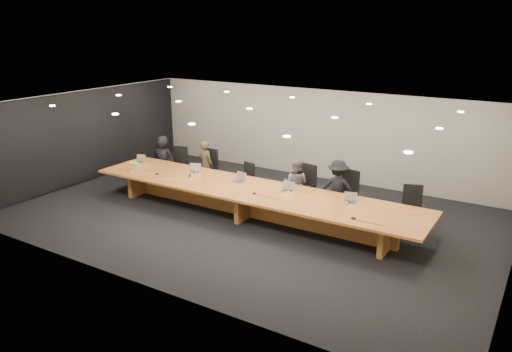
{
  "coord_description": "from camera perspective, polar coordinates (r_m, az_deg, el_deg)",
  "views": [
    {
      "loc": [
        6.37,
        -10.04,
        4.76
      ],
      "look_at": [
        0.0,
        0.3,
        1.0
      ],
      "focal_mm": 35.0,
      "sensor_mm": 36.0,
      "label": 1
    }
  ],
  "objects": [
    {
      "name": "mic_right",
      "position": [
        10.86,
        11.07,
        -4.72
      ],
      "size": [
        0.16,
        0.16,
        0.03
      ],
      "primitive_type": "cone",
      "rotation": [
        0.0,
        0.0,
        -0.27
      ],
      "color": "black",
      "rests_on": "conference_table"
    },
    {
      "name": "laptop_d",
      "position": [
        12.32,
        3.56,
        -1.24
      ],
      "size": [
        0.32,
        0.25,
        0.24
      ],
      "primitive_type": null,
      "rotation": [
        0.0,
        0.0,
        0.09
      ],
      "color": "tan",
      "rests_on": "conference_table"
    },
    {
      "name": "water_bottle",
      "position": [
        13.68,
        -6.87,
        0.48
      ],
      "size": [
        0.07,
        0.07,
        0.21
      ],
      "primitive_type": "cylinder",
      "rotation": [
        0.0,
        0.0,
        -0.04
      ],
      "color": "#ABBCB8",
      "rests_on": "conference_table"
    },
    {
      "name": "chair_mid_right",
      "position": [
        13.24,
        5.38,
        -1.2
      ],
      "size": [
        0.72,
        0.72,
        1.19
      ],
      "primitive_type": null,
      "rotation": [
        0.0,
        0.0,
        -0.2
      ],
      "color": "black",
      "rests_on": "ground"
    },
    {
      "name": "paper_cup_near",
      "position": [
        12.1,
        3.71,
        -1.98
      ],
      "size": [
        0.08,
        0.08,
        0.08
      ],
      "primitive_type": "cone",
      "rotation": [
        0.0,
        0.0,
        -0.12
      ],
      "color": "white",
      "rests_on": "conference_table"
    },
    {
      "name": "chair_left",
      "position": [
        14.87,
        -5.66,
        0.84
      ],
      "size": [
        0.61,
        0.61,
        1.18
      ],
      "primitive_type": null,
      "rotation": [
        0.0,
        0.0,
        0.01
      ],
      "color": "black",
      "rests_on": "ground"
    },
    {
      "name": "person_a",
      "position": [
        15.74,
        -10.57,
        1.99
      ],
      "size": [
        0.77,
        0.59,
        1.42
      ],
      "primitive_type": "imported",
      "rotation": [
        0.0,
        0.0,
        3.36
      ],
      "color": "black",
      "rests_on": "ground"
    },
    {
      "name": "chair_right",
      "position": [
        12.89,
        10.12,
        -1.92
      ],
      "size": [
        0.7,
        0.7,
        1.2
      ],
      "primitive_type": null,
      "rotation": [
        0.0,
        0.0,
        -0.17
      ],
      "color": "black",
      "rests_on": "ground"
    },
    {
      "name": "chair_far_left",
      "position": [
        15.63,
        -8.89,
        1.34
      ],
      "size": [
        0.68,
        0.68,
        1.09
      ],
      "primitive_type": null,
      "rotation": [
        0.0,
        0.0,
        0.26
      ],
      "color": "black",
      "rests_on": "ground"
    },
    {
      "name": "ground",
      "position": [
        12.81,
        -0.71,
        -4.62
      ],
      "size": [
        12.0,
        12.0,
        0.0
      ],
      "primitive_type": "plane",
      "color": "black",
      "rests_on": "ground"
    },
    {
      "name": "chair_mid_left",
      "position": [
        14.06,
        -1.36,
        -0.44
      ],
      "size": [
        0.63,
        0.63,
        1.0
      ],
      "primitive_type": null,
      "rotation": [
        0.0,
        0.0,
        -0.29
      ],
      "color": "black",
      "rests_on": "ground"
    },
    {
      "name": "person_c",
      "position": [
        13.2,
        4.58,
        -0.89
      ],
      "size": [
        0.72,
        0.6,
        1.35
      ],
      "primitive_type": "imported",
      "rotation": [
        0.0,
        0.0,
        3.28
      ],
      "color": "#5E5D60",
      "rests_on": "ground"
    },
    {
      "name": "notepad",
      "position": [
        15.28,
        -13.7,
        1.52
      ],
      "size": [
        0.31,
        0.28,
        0.02
      ],
      "primitive_type": "cube",
      "rotation": [
        0.0,
        0.0,
        0.34
      ],
      "color": "silver",
      "rests_on": "conference_table"
    },
    {
      "name": "amber_mug",
      "position": [
        13.6,
        -7.57,
        0.09
      ],
      "size": [
        0.09,
        0.09,
        0.09
      ],
      "primitive_type": "cylinder",
      "rotation": [
        0.0,
        0.0,
        0.25
      ],
      "color": "#653412",
      "rests_on": "conference_table"
    },
    {
      "name": "chair_far_right",
      "position": [
        12.37,
        17.41,
        -3.54
      ],
      "size": [
        0.7,
        0.7,
        1.09
      ],
      "primitive_type": null,
      "rotation": [
        0.0,
        0.0,
        0.32
      ],
      "color": "black",
      "rests_on": "ground"
    },
    {
      "name": "mic_left",
      "position": [
        13.98,
        -11.25,
        0.26
      ],
      "size": [
        0.15,
        0.15,
        0.03
      ],
      "primitive_type": "cone",
      "rotation": [
        0.0,
        0.0,
        0.12
      ],
      "color": "black",
      "rests_on": "conference_table"
    },
    {
      "name": "laptop_a",
      "position": [
        15.25,
        -13.19,
        1.94
      ],
      "size": [
        0.33,
        0.28,
        0.23
      ],
      "primitive_type": null,
      "rotation": [
        0.0,
        0.0,
        0.26
      ],
      "color": "tan",
      "rests_on": "conference_table"
    },
    {
      "name": "mic_center",
      "position": [
        12.17,
        -0.19,
        -1.96
      ],
      "size": [
        0.13,
        0.13,
        0.03
      ],
      "primitive_type": "cone",
      "rotation": [
        0.0,
        0.0,
        0.06
      ],
      "color": "black",
      "rests_on": "conference_table"
    },
    {
      "name": "laptop_b",
      "position": [
        13.95,
        -7.07,
        0.89
      ],
      "size": [
        0.38,
        0.33,
        0.25
      ],
      "primitive_type": null,
      "rotation": [
        0.0,
        0.0,
        0.37
      ],
      "color": "#C1B194",
      "rests_on": "conference_table"
    },
    {
      "name": "back_wall",
      "position": [
        15.78,
        7.09,
        4.78
      ],
      "size": [
        12.0,
        0.02,
        2.8
      ],
      "primitive_type": "cube",
      "color": "#AFAA9F",
      "rests_on": "ground"
    },
    {
      "name": "laptop_c",
      "position": [
        13.03,
        -2.07,
        -0.14
      ],
      "size": [
        0.37,
        0.3,
        0.26
      ],
      "primitive_type": null,
      "rotation": [
        0.0,
        0.0,
        -0.22
      ],
      "color": "#BEAA91",
      "rests_on": "conference_table"
    },
    {
      "name": "conference_table",
      "position": [
        12.62,
        -0.71,
        -2.42
      ],
      "size": [
        9.0,
        1.8,
        0.75
      ],
      "color": "#9B5622",
      "rests_on": "ground"
    },
    {
      "name": "person_b",
      "position": [
        14.83,
        -5.77,
        1.32
      ],
      "size": [
        0.57,
        0.41,
        1.45
      ],
      "primitive_type": "imported",
      "rotation": [
        0.0,
        0.0,
        3.02
      ],
      "color": "#342E1C",
      "rests_on": "ground"
    },
    {
      "name": "person_d",
      "position": [
        12.76,
        9.3,
        -1.4
      ],
      "size": [
        1.07,
        0.79,
        1.48
      ],
      "primitive_type": "imported",
      "rotation": [
        0.0,
        0.0,
        3.42
      ],
      "color": "black",
      "rests_on": "ground"
    },
    {
      "name": "left_wall_panel",
      "position": [
        16.24,
        -18.78,
        4.24
      ],
      "size": [
        0.08,
        7.84,
        2.74
      ],
      "primitive_type": "cube",
      "color": "black",
      "rests_on": "ground"
    },
    {
      "name": "laptop_e",
      "position": [
        11.74,
        10.68,
        -2.47
      ],
      "size": [
        0.33,
        0.27,
        0.23
      ],
      "primitive_type": null,
      "rotation": [
        0.0,
        0.0,
        0.19
      ],
      "color": "tan",
      "rests_on": "conference_table"
    },
    {
      "name": "av_box",
      "position": [
        14.53,
        -14.08,
        0.71
      ],
      "size": [
        0.23,
        0.2,
        0.03
      ],
      "primitive_type": "cube",
      "rotation": [
        0.0,
        0.0,
        -0.43
      ],
      "color": "#ACACB0",
      "rests_on": "conference_table"
    },
    {
      "name": "paper_cup_far",
      "position": [
        11.6,
        10.26,
        -3.1
      ],
      "size": [
        0.08,
        0.08,
        0.08
      ],
      "primitive_type": "cone",
      "rotation": [
        0.0,
        0.0,
        0.19
      ],
      "color": "beige",
      "rests_on": "conference_table"
    },
    {
      "name": "lime_gadget",
      "position": [
        15.29,
        -13.71,
        1.6
      ],
      "size": [
        0.16,
        0.1,
        0.02
      ],
      "primitive_type": "cube",
      "rotation": [
        0.0,
        0.0,
        -0.07
      ],
      "color": "#52C233",
      "rests_on": "notepad"
    }
  ]
}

